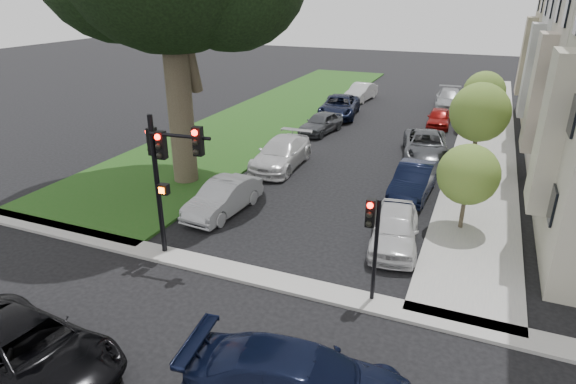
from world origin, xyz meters
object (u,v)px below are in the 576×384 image
at_px(car_parked_1, 414,180).
at_px(car_parked_9, 361,92).
at_px(car_cross_near, 27,350).
at_px(car_parked_7, 321,123).
at_px(small_tree_c, 484,92).
at_px(car_parked_0, 395,228).
at_px(traffic_signal_secondary, 373,232).
at_px(car_parked_3, 439,118).
at_px(small_tree_a, 468,175).
at_px(traffic_signal_main, 165,162).
at_px(car_parked_4, 449,99).
at_px(car_parked_6, 281,153).
at_px(car_parked_8, 339,106).
at_px(small_tree_b, 480,112).
at_px(car_parked_2, 426,145).
at_px(car_parked_5, 223,197).

bearing_deg(car_parked_1, car_parked_9, 114.05).
bearing_deg(car_cross_near, car_parked_7, 6.92).
distance_m(small_tree_c, car_parked_0, 18.71).
bearing_deg(traffic_signal_secondary, car_cross_near, -138.44).
distance_m(car_parked_1, car_parked_3, 13.28).
xyz_separation_m(car_parked_1, car_parked_3, (-0.33, 13.28, -0.10)).
bearing_deg(small_tree_a, traffic_signal_main, -147.07).
height_order(car_parked_0, car_parked_4, car_parked_4).
relative_size(car_parked_4, car_parked_6, 0.98).
bearing_deg(car_parked_0, car_parked_8, 105.02).
distance_m(small_tree_c, car_parked_7, 11.14).
xyz_separation_m(car_parked_3, car_parked_6, (-7.03, -12.02, 0.13)).
bearing_deg(car_parked_1, car_cross_near, -111.79).
bearing_deg(small_tree_b, car_parked_2, 162.12).
height_order(car_cross_near, car_parked_6, car_parked_6).
bearing_deg(traffic_signal_main, car_parked_8, 91.46).
xyz_separation_m(small_tree_b, car_parked_3, (-2.72, 8.18, -2.45)).
distance_m(small_tree_c, traffic_signal_secondary, 22.44).
height_order(car_parked_5, car_parked_9, car_parked_9).
relative_size(car_parked_0, car_parked_2, 0.81).
bearing_deg(car_parked_4, car_parked_1, -94.60).
xyz_separation_m(traffic_signal_secondary, car_cross_near, (-7.17, -6.36, -1.70)).
bearing_deg(traffic_signal_secondary, car_parked_8, 109.13).
relative_size(car_parked_1, car_parked_4, 0.86).
relative_size(car_cross_near, car_parked_6, 0.99).
bearing_deg(car_parked_8, traffic_signal_main, -96.48).
bearing_deg(small_tree_a, car_cross_near, -126.93).
relative_size(car_parked_6, car_parked_8, 0.94).
xyz_separation_m(car_parked_3, car_parked_8, (-7.45, 0.25, 0.14)).
distance_m(small_tree_a, car_parked_9, 24.95).
xyz_separation_m(small_tree_a, car_cross_near, (-9.48, -12.61, -1.66)).
distance_m(traffic_signal_secondary, car_parked_8, 24.04).
bearing_deg(car_cross_near, car_parked_1, -18.82).
bearing_deg(small_tree_b, car_parked_6, -158.51).
distance_m(car_parked_1, car_parked_5, 8.98).
bearing_deg(traffic_signal_main, traffic_signal_secondary, -0.32).
bearing_deg(car_parked_6, traffic_signal_secondary, -56.35).
relative_size(small_tree_c, car_cross_near, 0.77).
bearing_deg(traffic_signal_secondary, car_parked_0, 89.37).
bearing_deg(car_parked_9, car_parked_2, -55.10).
xyz_separation_m(small_tree_a, car_parked_0, (-2.26, -2.40, -1.66)).
relative_size(car_parked_3, car_parked_8, 0.67).
height_order(small_tree_c, car_parked_8, small_tree_c).
height_order(small_tree_b, traffic_signal_main, traffic_signal_main).
bearing_deg(car_parked_7, car_parked_5, -79.44).
distance_m(car_parked_0, car_parked_6, 9.94).
relative_size(car_parked_2, car_parked_3, 1.41).
bearing_deg(car_parked_2, small_tree_c, 59.58).
bearing_deg(small_tree_c, car_parked_9, 146.53).
bearing_deg(car_parked_5, car_parked_7, 95.56).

